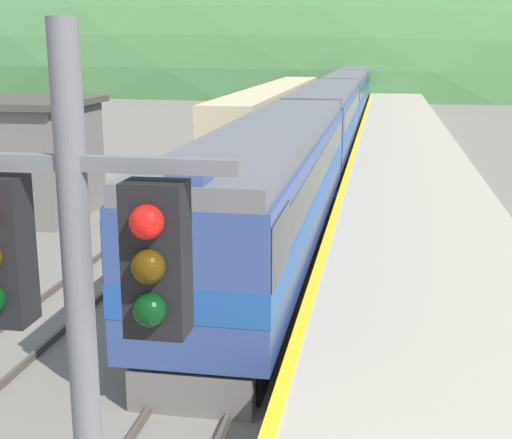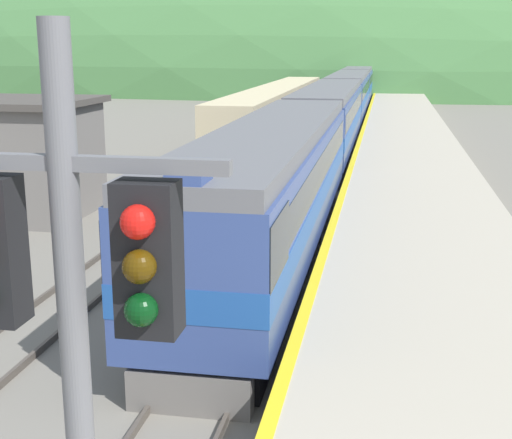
{
  "view_description": "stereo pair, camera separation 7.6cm",
  "coord_description": "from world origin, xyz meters",
  "px_view_note": "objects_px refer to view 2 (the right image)",
  "views": [
    {
      "loc": [
        3.15,
        0.42,
        6.35
      ],
      "look_at": [
        0.34,
        16.23,
        2.43
      ],
      "focal_mm": 50.0,
      "sensor_mm": 36.0,
      "label": 1
    },
    {
      "loc": [
        3.23,
        0.43,
        6.35
      ],
      "look_at": [
        0.34,
        16.23,
        2.43
      ],
      "focal_mm": 50.0,
      "sensor_mm": 36.0,
      "label": 2
    }
  ],
  "objects_px": {
    "express_train_lead_car": "(273,188)",
    "carriage_second": "(329,120)",
    "siding_train": "(277,111)",
    "carriage_third": "(349,96)",
    "carriage_fourth": "(359,84)",
    "signal_mast_main": "(74,364)"
  },
  "relations": [
    {
      "from": "express_train_lead_car",
      "to": "carriage_second",
      "type": "relative_size",
      "value": 1.01
    },
    {
      "from": "carriage_second",
      "to": "siding_train",
      "type": "xyz_separation_m",
      "value": [
        -4.52,
        9.67,
        -0.42
      ]
    },
    {
      "from": "express_train_lead_car",
      "to": "carriage_third",
      "type": "relative_size",
      "value": 1.01
    },
    {
      "from": "carriage_second",
      "to": "carriage_fourth",
      "type": "relative_size",
      "value": 1.0
    },
    {
      "from": "carriage_fourth",
      "to": "signal_mast_main",
      "type": "bearing_deg",
      "value": -89.1
    },
    {
      "from": "express_train_lead_car",
      "to": "carriage_fourth",
      "type": "bearing_deg",
      "value": 90.0
    },
    {
      "from": "carriage_fourth",
      "to": "carriage_third",
      "type": "bearing_deg",
      "value": -90.0
    },
    {
      "from": "express_train_lead_car",
      "to": "carriage_fourth",
      "type": "relative_size",
      "value": 1.01
    },
    {
      "from": "express_train_lead_car",
      "to": "siding_train",
      "type": "height_order",
      "value": "express_train_lead_car"
    },
    {
      "from": "carriage_second",
      "to": "carriage_fourth",
      "type": "xyz_separation_m",
      "value": [
        0.0,
        40.26,
        0.0
      ]
    },
    {
      "from": "carriage_second",
      "to": "signal_mast_main",
      "type": "height_order",
      "value": "signal_mast_main"
    },
    {
      "from": "carriage_fourth",
      "to": "signal_mast_main",
      "type": "distance_m",
      "value": 77.02
    },
    {
      "from": "carriage_second",
      "to": "carriage_third",
      "type": "xyz_separation_m",
      "value": [
        0.0,
        20.13,
        0.0
      ]
    },
    {
      "from": "carriage_fourth",
      "to": "siding_train",
      "type": "bearing_deg",
      "value": -98.41
    },
    {
      "from": "express_train_lead_car",
      "to": "carriage_third",
      "type": "distance_m",
      "value": 40.6
    },
    {
      "from": "carriage_second",
      "to": "siding_train",
      "type": "height_order",
      "value": "carriage_second"
    },
    {
      "from": "express_train_lead_car",
      "to": "signal_mast_main",
      "type": "height_order",
      "value": "signal_mast_main"
    },
    {
      "from": "express_train_lead_car",
      "to": "carriage_second",
      "type": "distance_m",
      "value": 20.47
    },
    {
      "from": "carriage_third",
      "to": "carriage_fourth",
      "type": "distance_m",
      "value": 20.13
    },
    {
      "from": "carriage_fourth",
      "to": "siding_train",
      "type": "distance_m",
      "value": 30.93
    },
    {
      "from": "carriage_third",
      "to": "siding_train",
      "type": "height_order",
      "value": "carriage_third"
    },
    {
      "from": "express_train_lead_car",
      "to": "signal_mast_main",
      "type": "relative_size",
      "value": 2.98
    }
  ]
}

